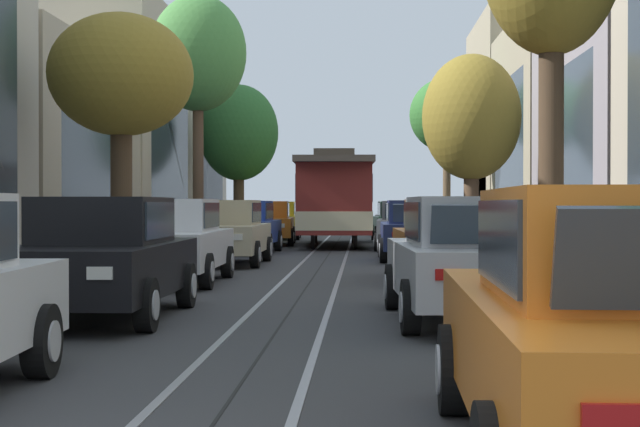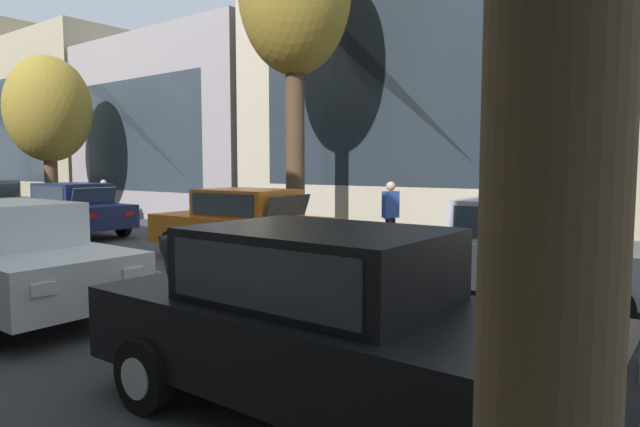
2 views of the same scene
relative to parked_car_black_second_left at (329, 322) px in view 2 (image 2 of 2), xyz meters
name	(u,v)px [view 2 (image 2 of 2)]	position (x,y,z in m)	size (l,w,h in m)	color
building_facade_right	(191,103)	(12.01, 16.31, 4.00)	(5.83, 52.96, 10.88)	tan
parked_car_black_second_left	(329,322)	(0.00, 0.00, 0.00)	(2.03, 4.37, 1.58)	black
parked_car_white_mid_left	(7,258)	(-0.20, 5.53, 0.00)	(2.01, 4.37, 1.58)	silver
parked_car_silver_second_right	(522,252)	(4.76, -0.10, 0.00)	(2.13, 4.42, 1.58)	#B7B7BC
parked_car_orange_mid_right	(243,224)	(5.00, 6.08, 0.00)	(2.09, 4.40, 1.58)	orange
parked_car_navy_fourth_right	(71,209)	(4.80, 13.12, 0.00)	(2.00, 4.36, 1.58)	#19234C
street_tree_kerb_right_mid	(48,110)	(6.84, 18.36, 3.40)	(3.13, 3.20, 6.25)	brown
pedestrian_on_right_pavement	(104,198)	(7.61, 16.03, 0.09)	(0.55, 0.39, 1.59)	slate
pedestrian_crossing_far	(390,213)	(7.61, 3.83, 0.18)	(0.55, 0.34, 1.73)	black
fire_hydrant	(547,262)	(6.32, -0.06, -0.38)	(0.40, 0.22, 0.84)	gold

